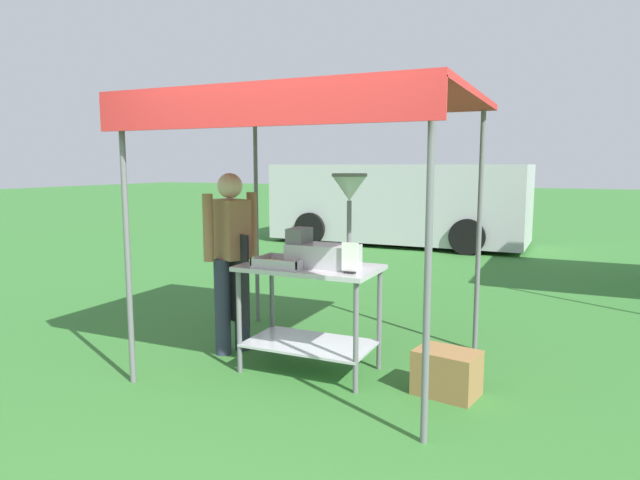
% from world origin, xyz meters
% --- Properties ---
extents(ground_plane, '(70.00, 70.00, 0.00)m').
position_xyz_m(ground_plane, '(0.00, 6.00, 0.00)').
color(ground_plane, '#33702D').
extents(stall_canopy, '(2.50, 2.09, 2.20)m').
position_xyz_m(stall_canopy, '(-0.20, 1.07, 2.11)').
color(stall_canopy, slate).
rests_on(stall_canopy, ground).
extents(donut_cart, '(1.11, 0.64, 0.88)m').
position_xyz_m(donut_cart, '(-0.20, 0.97, 0.63)').
color(donut_cart, '#B7B7BC').
rests_on(donut_cart, ground).
extents(donut_tray, '(0.41, 0.33, 0.07)m').
position_xyz_m(donut_tray, '(-0.39, 0.88, 0.90)').
color(donut_tray, '#B7B7BC').
rests_on(donut_tray, donut_cart).
extents(donut_fryer, '(0.64, 0.28, 0.74)m').
position_xyz_m(donut_fryer, '(-0.03, 0.97, 1.15)').
color(donut_fryer, '#B7B7BC').
rests_on(donut_fryer, donut_cart).
extents(menu_sign, '(0.13, 0.05, 0.23)m').
position_xyz_m(menu_sign, '(0.21, 0.81, 0.98)').
color(menu_sign, black).
rests_on(menu_sign, donut_cart).
extents(vendor, '(0.46, 0.52, 1.61)m').
position_xyz_m(vendor, '(-1.03, 1.11, 0.90)').
color(vendor, '#2D3347').
rests_on(vendor, ground).
extents(supply_crate, '(0.49, 0.39, 0.33)m').
position_xyz_m(supply_crate, '(0.93, 0.96, 0.17)').
color(supply_crate, olive).
rests_on(supply_crate, ground).
extents(van_silver, '(5.31, 2.13, 1.69)m').
position_xyz_m(van_silver, '(-1.71, 8.57, 0.88)').
color(van_silver, '#BCBCC1').
rests_on(van_silver, ground).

